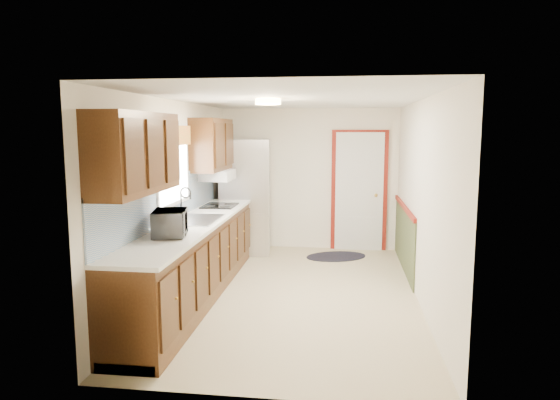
# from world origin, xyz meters

# --- Properties ---
(room_shell) EXTENTS (3.20, 5.20, 2.52)m
(room_shell) POSITION_xyz_m (0.00, 0.00, 1.20)
(room_shell) COLOR #C7B78C
(room_shell) RESTS_ON ground
(kitchen_run) EXTENTS (0.63, 4.00, 2.20)m
(kitchen_run) POSITION_xyz_m (-1.24, -0.29, 0.81)
(kitchen_run) COLOR #3C200D
(kitchen_run) RESTS_ON ground
(back_wall_trim) EXTENTS (1.12, 2.30, 2.08)m
(back_wall_trim) POSITION_xyz_m (0.99, 2.21, 0.89)
(back_wall_trim) COLOR maroon
(back_wall_trim) RESTS_ON ground
(ceiling_fixture) EXTENTS (0.30, 0.30, 0.06)m
(ceiling_fixture) POSITION_xyz_m (-0.30, -0.20, 2.36)
(ceiling_fixture) COLOR #FFD88C
(ceiling_fixture) RESTS_ON room_shell
(microwave) EXTENTS (0.37, 0.54, 0.33)m
(microwave) POSITION_xyz_m (-1.20, -1.10, 1.11)
(microwave) COLOR white
(microwave) RESTS_ON kitchen_run
(refrigerator) EXTENTS (0.87, 0.83, 1.89)m
(refrigerator) POSITION_xyz_m (-1.02, 2.05, 0.94)
(refrigerator) COLOR #B7B7BC
(refrigerator) RESTS_ON ground
(rug) EXTENTS (1.15, 0.96, 0.01)m
(rug) POSITION_xyz_m (0.49, 1.90, 0.01)
(rug) COLOR black
(rug) RESTS_ON ground
(cooktop) EXTENTS (0.46, 0.55, 0.02)m
(cooktop) POSITION_xyz_m (-1.19, 0.95, 0.95)
(cooktop) COLOR black
(cooktop) RESTS_ON kitchen_run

